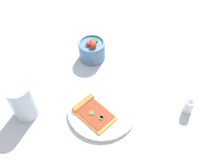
{
  "coord_description": "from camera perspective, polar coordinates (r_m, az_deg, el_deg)",
  "views": [
    {
      "loc": [
        -0.5,
        -0.0,
        0.74
      ],
      "look_at": [
        0.06,
        -0.09,
        0.03
      ],
      "focal_mm": 42.13,
      "sensor_mm": 36.0,
      "label": 1
    }
  ],
  "objects": [
    {
      "name": "salad_bowl",
      "position": [
        1.01,
        -4.46,
        7.4
      ],
      "size": [
        0.1,
        0.1,
        0.09
      ],
      "color": "#4C7299",
      "rests_on": "ground_plane"
    },
    {
      "name": "pizza_slice_main",
      "position": [
        0.86,
        -4.34,
        -6.14
      ],
      "size": [
        0.15,
        0.14,
        0.01
      ],
      "color": "gold",
      "rests_on": "plate"
    },
    {
      "name": "pepper_shaker",
      "position": [
        0.89,
        16.33,
        -4.4
      ],
      "size": [
        0.03,
        0.03,
        0.07
      ],
      "color": "silver",
      "rests_on": "ground_plane"
    },
    {
      "name": "ground_plane",
      "position": [
        0.9,
        -5.31,
        -4.77
      ],
      "size": [
        2.4,
        2.4,
        0.0
      ],
      "primitive_type": "plane",
      "color": "#B2B7BC",
      "rests_on": "ground"
    },
    {
      "name": "paper_napkin",
      "position": [
        1.02,
        8.11,
        4.32
      ],
      "size": [
        0.16,
        0.13,
        0.0
      ],
      "primitive_type": "cube",
      "rotation": [
        0.0,
        0.0,
        -0.11
      ],
      "color": "white",
      "rests_on": "ground_plane"
    },
    {
      "name": "plate",
      "position": [
        0.88,
        -2.16,
        -5.54
      ],
      "size": [
        0.23,
        0.23,
        0.01
      ],
      "primitive_type": "cylinder",
      "color": "silver",
      "rests_on": "ground_plane"
    },
    {
      "name": "soda_glass",
      "position": [
        0.87,
        -18.94,
        -3.62
      ],
      "size": [
        0.08,
        0.08,
        0.14
      ],
      "color": "silver",
      "rests_on": "ground_plane"
    }
  ]
}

